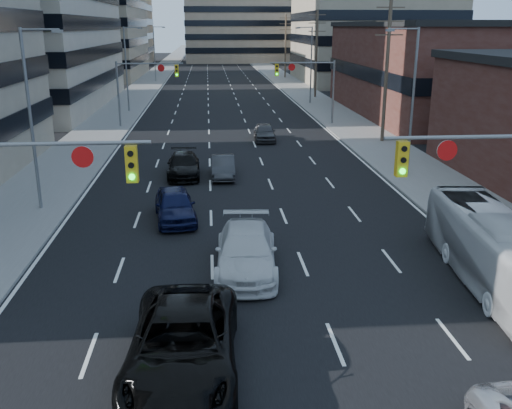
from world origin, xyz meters
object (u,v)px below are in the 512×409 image
(white_van, at_px, (246,251))
(transit_bus, at_px, (494,249))
(black_pickup, at_px, (183,344))
(sedan_blue, at_px, (175,205))

(white_van, distance_m, transit_bus, 9.09)
(black_pickup, distance_m, sedan_blue, 12.94)
(black_pickup, distance_m, transit_bus, 12.04)
(white_van, bearing_deg, sedan_blue, 119.72)
(transit_bus, xyz_separation_m, sedan_blue, (-11.93, 8.11, -0.55))
(transit_bus, bearing_deg, sedan_blue, 151.00)
(white_van, xyz_separation_m, sedan_blue, (-3.04, 6.26, -0.04))
(transit_bus, distance_m, sedan_blue, 14.43)
(white_van, bearing_deg, transit_bus, -7.96)
(black_pickup, relative_size, white_van, 1.12)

